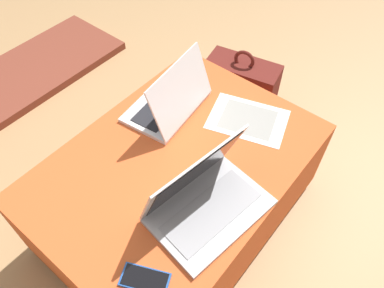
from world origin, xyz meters
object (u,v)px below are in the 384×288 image
backpack (240,96)px  cell_phone (145,279)px  laptop_far (171,101)px  laptop_near (204,198)px  paper_sheet (248,119)px

backpack → cell_phone: bearing=96.5°
laptop_far → backpack: size_ratio=0.75×
laptop_near → cell_phone: size_ratio=2.60×
laptop_near → laptop_far: size_ratio=1.14×
backpack → laptop_near: bearing=102.2°
laptop_near → cell_phone: laptop_near is taller
laptop_far → backpack: laptop_far is taller
cell_phone → paper_sheet: bearing=-14.9°
cell_phone → paper_sheet: 0.72m
cell_phone → paper_sheet: (0.71, 0.12, -0.00)m
laptop_near → cell_phone: 0.30m
laptop_far → cell_phone: 0.68m
laptop_far → paper_sheet: (0.15, -0.27, -0.05)m
backpack → paper_sheet: size_ratio=1.36×
laptop_near → backpack: size_ratio=0.86×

